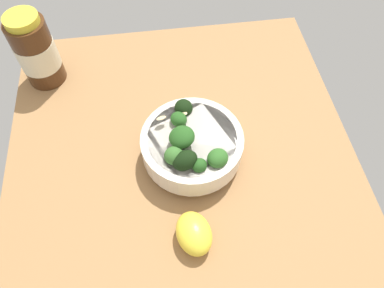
# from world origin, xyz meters

# --- Properties ---
(ground_plane) EXTENTS (0.63, 0.63, 0.05)m
(ground_plane) POSITION_xyz_m (0.00, 0.00, -0.02)
(ground_plane) COLOR #996D42
(bowl_of_broccoli) EXTENTS (0.18, 0.18, 0.10)m
(bowl_of_broccoli) POSITION_xyz_m (-0.04, -0.02, 0.04)
(bowl_of_broccoli) COLOR silver
(bowl_of_broccoli) RESTS_ON ground_plane
(lemon_wedge) EXTENTS (0.08, 0.07, 0.05)m
(lemon_wedge) POSITION_xyz_m (-0.19, -0.00, 0.02)
(lemon_wedge) COLOR yellow
(lemon_wedge) RESTS_ON ground_plane
(bottle_tall) EXTENTS (0.08, 0.08, 0.15)m
(bottle_tall) POSITION_xyz_m (0.20, 0.25, 0.07)
(bottle_tall) COLOR #472814
(bottle_tall) RESTS_ON ground_plane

